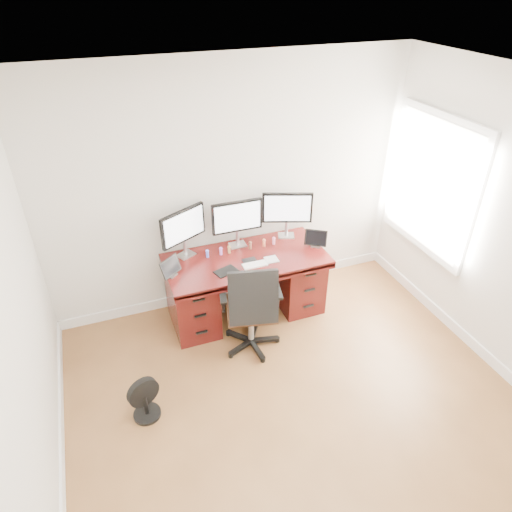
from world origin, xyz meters
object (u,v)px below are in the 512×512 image
object	(u,v)px
desk	(245,283)
monitor_center	(237,218)
floor_fan	(145,400)
office_chair	(251,322)
keyboard	(255,265)

from	to	relation	value
desk	monitor_center	world-z (taller)	monitor_center
floor_fan	desk	bearing A→B (deg)	18.75
desk	floor_fan	bearing A→B (deg)	-141.11
office_chair	floor_fan	distance (m)	1.25
monitor_center	keyboard	world-z (taller)	monitor_center
office_chair	floor_fan	world-z (taller)	office_chair
office_chair	monitor_center	distance (m)	1.10
desk	office_chair	bearing A→B (deg)	-103.62
monitor_center	desk	bearing A→B (deg)	-89.43
keyboard	monitor_center	bearing A→B (deg)	95.01
keyboard	desk	bearing A→B (deg)	100.34
desk	monitor_center	bearing A→B (deg)	90.00
desk	keyboard	distance (m)	0.41
monitor_center	keyboard	size ratio (longest dim) A/B	2.19
floor_fan	monitor_center	bearing A→B (deg)	24.61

